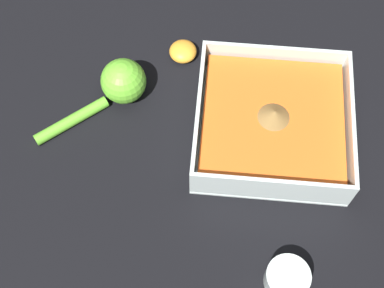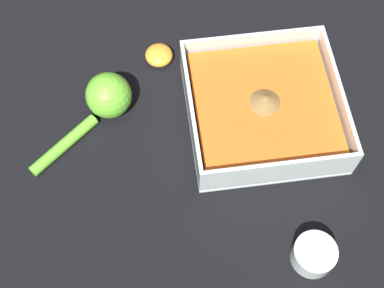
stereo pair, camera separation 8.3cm
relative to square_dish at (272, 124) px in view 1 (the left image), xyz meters
name	(u,v)px [view 1 (the left image)]	position (x,y,z in m)	size (l,w,h in m)	color
ground_plane	(248,142)	(0.02, -0.03, -0.03)	(4.00, 4.00, 0.00)	black
square_dish	(272,124)	(0.00, 0.00, 0.00)	(0.24, 0.24, 0.07)	silver
spice_bowl	(287,279)	(0.24, 0.03, -0.01)	(0.06, 0.06, 0.04)	silver
lemon_squeezer	(118,85)	(-0.04, -0.25, 0.01)	(0.15, 0.17, 0.08)	#6BC633
lemon_half	(183,51)	(-0.14, -0.16, -0.01)	(0.05, 0.05, 0.03)	orange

